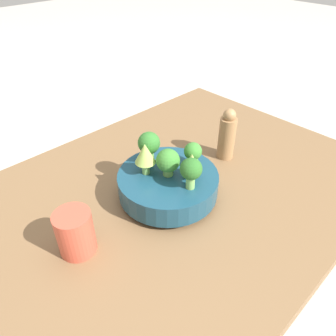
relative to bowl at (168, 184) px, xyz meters
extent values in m
plane|color=#ADA89E|center=(0.04, 0.01, -0.08)|extent=(6.00, 6.00, 0.00)
cube|color=brown|center=(0.04, 0.01, -0.06)|extent=(1.11, 0.81, 0.04)
cylinder|color=navy|center=(0.00, 0.00, -0.03)|extent=(0.11, 0.11, 0.01)
cylinder|color=navy|center=(0.00, 0.00, 0.00)|extent=(0.25, 0.25, 0.06)
cylinder|color=#7AB256|center=(-0.04, 0.04, 0.05)|extent=(0.02, 0.02, 0.03)
cone|color=#93B751|center=(-0.04, 0.04, 0.09)|extent=(0.05, 0.05, 0.05)
cylinder|color=#609347|center=(0.00, 0.07, 0.05)|extent=(0.02, 0.02, 0.04)
sphere|color=#2D6B28|center=(0.00, 0.07, 0.09)|extent=(0.06, 0.06, 0.06)
cylinder|color=#7AB256|center=(0.00, -0.07, 0.05)|extent=(0.02, 0.02, 0.04)
sphere|color=#286023|center=(0.00, -0.07, 0.08)|extent=(0.05, 0.05, 0.05)
cylinder|color=#6BA34C|center=(0.00, 0.00, 0.04)|extent=(0.03, 0.03, 0.02)
sphere|color=#387A2D|center=(0.00, 0.00, 0.07)|extent=(0.06, 0.06, 0.06)
cylinder|color=#6BA34C|center=(0.03, -0.05, 0.04)|extent=(0.02, 0.02, 0.02)
cone|color=#93B751|center=(0.03, -0.05, 0.08)|extent=(0.05, 0.05, 0.05)
cylinder|color=#7AB256|center=(0.07, -0.02, 0.04)|extent=(0.03, 0.03, 0.03)
sphere|color=#387A2D|center=(0.07, -0.02, 0.07)|extent=(0.05, 0.05, 0.05)
cylinder|color=#C64C38|center=(-0.26, 0.01, 0.01)|extent=(0.08, 0.08, 0.10)
cylinder|color=#997047|center=(0.25, 0.01, 0.02)|extent=(0.05, 0.05, 0.13)
sphere|color=#997047|center=(0.25, 0.01, 0.10)|extent=(0.04, 0.04, 0.04)
camera|label=1|loc=(-0.45, -0.46, 0.53)|focal=35.00mm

